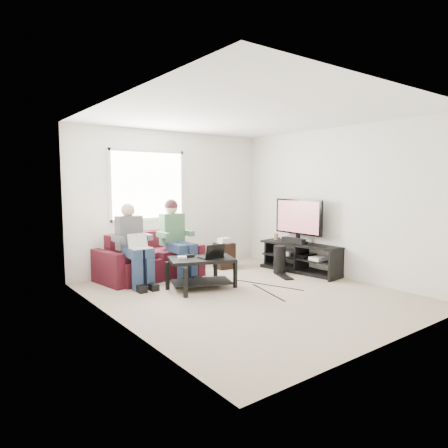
# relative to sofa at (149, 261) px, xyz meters

# --- Properties ---
(floor) EXTENTS (4.50, 4.50, 0.00)m
(floor) POSITION_rel_sofa_xyz_m (0.72, -1.82, -0.30)
(floor) COLOR #BDA993
(floor) RESTS_ON ground
(ceiling) EXTENTS (4.50, 4.50, 0.00)m
(ceiling) POSITION_rel_sofa_xyz_m (0.72, -1.82, 2.30)
(ceiling) COLOR white
(ceiling) RESTS_ON wall_back
(wall_back) EXTENTS (4.50, 0.00, 4.50)m
(wall_back) POSITION_rel_sofa_xyz_m (0.72, 0.43, 1.00)
(wall_back) COLOR silver
(wall_back) RESTS_ON floor
(wall_front) EXTENTS (4.50, 0.00, 4.50)m
(wall_front) POSITION_rel_sofa_xyz_m (0.72, -4.07, 1.00)
(wall_front) COLOR silver
(wall_front) RESTS_ON floor
(wall_left) EXTENTS (0.00, 4.50, 4.50)m
(wall_left) POSITION_rel_sofa_xyz_m (-1.28, -1.82, 1.00)
(wall_left) COLOR silver
(wall_left) RESTS_ON floor
(wall_right) EXTENTS (0.00, 4.50, 4.50)m
(wall_right) POSITION_rel_sofa_xyz_m (2.72, -1.82, 1.00)
(wall_right) COLOR silver
(wall_right) RESTS_ON floor
(window) EXTENTS (1.48, 0.04, 1.28)m
(window) POSITION_rel_sofa_xyz_m (0.22, 0.42, 1.30)
(window) COLOR white
(window) RESTS_ON wall_back
(sofa) EXTENTS (1.78, 0.98, 0.78)m
(sofa) POSITION_rel_sofa_xyz_m (0.00, 0.00, 0.00)
(sofa) COLOR #4D1325
(sofa) RESTS_ON floor
(person_left) EXTENTS (0.40, 0.71, 1.32)m
(person_left) POSITION_rel_sofa_xyz_m (-0.40, -0.27, 0.42)
(person_left) COLOR navy
(person_left) RESTS_ON sofa
(person_right) EXTENTS (0.40, 0.71, 1.36)m
(person_right) POSITION_rel_sofa_xyz_m (0.40, -0.25, 0.48)
(person_right) COLOR navy
(person_right) RESTS_ON sofa
(laptop_silver) EXTENTS (0.36, 0.29, 0.24)m
(laptop_silver) POSITION_rel_sofa_xyz_m (-0.40, -0.53, 0.39)
(laptop_silver) COLOR silver
(laptop_silver) RESTS_ON person_left
(coffee_table) EXTENTS (1.12, 0.90, 0.49)m
(coffee_table) POSITION_rel_sofa_xyz_m (0.34, -1.13, 0.06)
(coffee_table) COLOR black
(coffee_table) RESTS_ON floor
(laptop_black) EXTENTS (0.39, 0.32, 0.24)m
(laptop_black) POSITION_rel_sofa_xyz_m (0.46, -1.21, 0.31)
(laptop_black) COLOR black
(laptop_black) RESTS_ON coffee_table
(controller_a) EXTENTS (0.17, 0.14, 0.04)m
(controller_a) POSITION_rel_sofa_xyz_m (0.06, -1.01, 0.21)
(controller_a) COLOR silver
(controller_a) RESTS_ON coffee_table
(controller_b) EXTENTS (0.16, 0.12, 0.04)m
(controller_b) POSITION_rel_sofa_xyz_m (0.24, -0.95, 0.21)
(controller_b) COLOR black
(controller_b) RESTS_ON coffee_table
(controller_c) EXTENTS (0.16, 0.13, 0.04)m
(controller_c) POSITION_rel_sofa_xyz_m (0.64, -0.98, 0.21)
(controller_c) COLOR gray
(controller_c) RESTS_ON coffee_table
(tv_stand) EXTENTS (0.70, 1.67, 0.53)m
(tv_stand) POSITION_rel_sofa_xyz_m (2.49, -1.26, -0.06)
(tv_stand) COLOR black
(tv_stand) RESTS_ON floor
(tv) EXTENTS (0.12, 1.10, 0.81)m
(tv) POSITION_rel_sofa_xyz_m (2.49, -1.16, 0.70)
(tv) COLOR black
(tv) RESTS_ON tv_stand
(soundbar) EXTENTS (0.12, 0.50, 0.10)m
(soundbar) POSITION_rel_sofa_xyz_m (2.37, -1.16, 0.29)
(soundbar) COLOR black
(soundbar) RESTS_ON tv_stand
(drink_cup) EXTENTS (0.08, 0.08, 0.12)m
(drink_cup) POSITION_rel_sofa_xyz_m (2.44, -0.63, 0.30)
(drink_cup) COLOR #976641
(drink_cup) RESTS_ON tv_stand
(console_white) EXTENTS (0.30, 0.22, 0.06)m
(console_white) POSITION_rel_sofa_xyz_m (2.49, -1.66, 0.02)
(console_white) COLOR silver
(console_white) RESTS_ON tv_stand
(console_grey) EXTENTS (0.34, 0.26, 0.08)m
(console_grey) POSITION_rel_sofa_xyz_m (2.49, -0.96, 0.03)
(console_grey) COLOR gray
(console_grey) RESTS_ON tv_stand
(console_black) EXTENTS (0.38, 0.30, 0.07)m
(console_black) POSITION_rel_sofa_xyz_m (2.49, -1.31, 0.02)
(console_black) COLOR black
(console_black) RESTS_ON tv_stand
(subwoofer) EXTENTS (0.22, 0.22, 0.51)m
(subwoofer) POSITION_rel_sofa_xyz_m (2.06, -1.11, -0.04)
(subwoofer) COLOR black
(subwoofer) RESTS_ON floor
(keyboard_floor) EXTENTS (0.32, 0.48, 0.03)m
(keyboard_floor) POSITION_rel_sofa_xyz_m (1.92, -1.38, -0.28)
(keyboard_floor) COLOR black
(keyboard_floor) RESTS_ON floor
(end_table) EXTENTS (0.33, 0.33, 0.59)m
(end_table) POSITION_rel_sofa_xyz_m (1.53, -0.15, -0.03)
(end_table) COLOR black
(end_table) RESTS_ON floor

